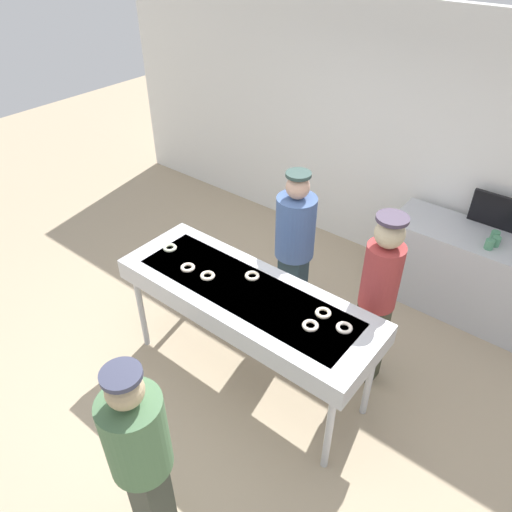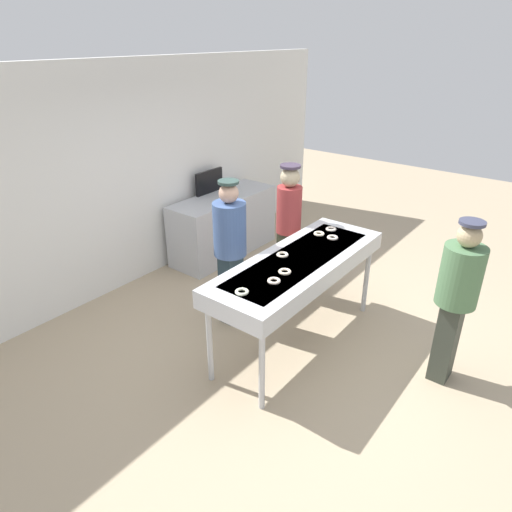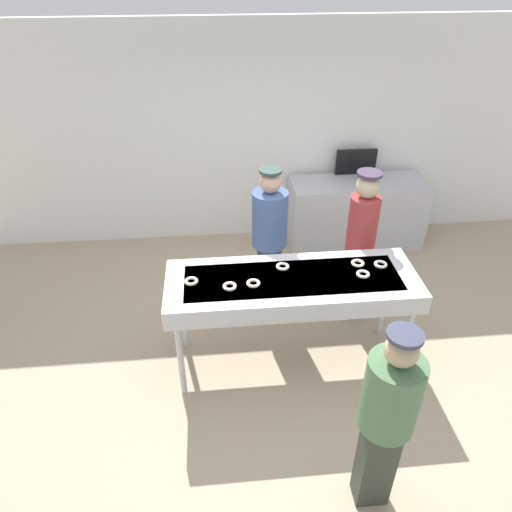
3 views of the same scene
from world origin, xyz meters
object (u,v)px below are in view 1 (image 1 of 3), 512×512
(worker_baker, at_px, (295,243))
(paper_cup_0, at_px, (496,241))
(sugar_donut_3, at_px, (310,326))
(sugar_donut_2, at_px, (188,268))
(sugar_donut_1, at_px, (252,276))
(prep_counter, at_px, (473,276))
(paper_cup_1, at_px, (495,236))
(sugar_donut_5, at_px, (170,248))
(paper_cup_2, at_px, (489,244))
(menu_display, at_px, (499,212))
(customer_waiting, at_px, (140,453))
(sugar_donut_0, at_px, (208,276))
(sugar_donut_6, at_px, (344,328))
(fryer_conveyor, at_px, (246,299))
(worker_assistant, at_px, (378,295))
(sugar_donut_4, at_px, (323,313))

(worker_baker, bearing_deg, paper_cup_0, -151.00)
(sugar_donut_3, bearing_deg, sugar_donut_2, -176.86)
(sugar_donut_1, relative_size, paper_cup_0, 1.29)
(prep_counter, relative_size, paper_cup_1, 18.71)
(sugar_donut_5, xyz_separation_m, paper_cup_2, (2.18, 1.94, -0.07))
(sugar_donut_5, distance_m, worker_baker, 1.13)
(menu_display, bearing_deg, customer_waiting, -102.27)
(paper_cup_0, xyz_separation_m, menu_display, (-0.10, 0.33, 0.12))
(sugar_donut_0, height_order, sugar_donut_1, same)
(sugar_donut_1, xyz_separation_m, prep_counter, (1.29, 1.95, -0.57))
(sugar_donut_6, height_order, customer_waiting, customer_waiting)
(fryer_conveyor, height_order, sugar_donut_0, sugar_donut_0)
(customer_waiting, xyz_separation_m, paper_cup_1, (0.90, 3.56, 0.01))
(sugar_donut_2, xyz_separation_m, worker_assistant, (1.37, 0.77, -0.09))
(sugar_donut_2, height_order, paper_cup_2, sugar_donut_2)
(worker_assistant, bearing_deg, worker_baker, -16.59)
(sugar_donut_3, bearing_deg, sugar_donut_1, 164.98)
(sugar_donut_5, distance_m, customer_waiting, 1.93)
(paper_cup_0, bearing_deg, paper_cup_1, 110.90)
(worker_baker, bearing_deg, prep_counter, -147.29)
(worker_baker, relative_size, menu_display, 3.16)
(sugar_donut_6, bearing_deg, paper_cup_0, 75.68)
(paper_cup_2, bearing_deg, paper_cup_1, 91.44)
(sugar_donut_1, bearing_deg, paper_cup_2, 52.90)
(sugar_donut_6, bearing_deg, sugar_donut_5, -176.85)
(sugar_donut_5, distance_m, sugar_donut_6, 1.72)
(sugar_donut_5, bearing_deg, sugar_donut_2, -17.70)
(sugar_donut_3, bearing_deg, menu_display, 76.12)
(customer_waiting, xyz_separation_m, prep_counter, (0.83, 3.54, -0.49))
(sugar_donut_5, distance_m, worker_assistant, 1.83)
(sugar_donut_0, relative_size, sugar_donut_6, 1.00)
(sugar_donut_0, distance_m, prep_counter, 2.75)
(customer_waiting, bearing_deg, prep_counter, 93.24)
(sugar_donut_4, bearing_deg, fryer_conveyor, -166.91)
(paper_cup_2, bearing_deg, menu_display, 99.93)
(sugar_donut_3, height_order, paper_cup_0, sugar_donut_3)
(fryer_conveyor, distance_m, worker_baker, 0.84)
(sugar_donut_6, bearing_deg, worker_assistant, 91.46)
(sugar_donut_6, bearing_deg, sugar_donut_2, -171.83)
(sugar_donut_0, relative_size, customer_waiting, 0.07)
(fryer_conveyor, relative_size, sugar_donut_6, 18.42)
(prep_counter, distance_m, paper_cup_1, 0.51)
(fryer_conveyor, height_order, prep_counter, fryer_conveyor)
(worker_baker, bearing_deg, paper_cup_2, -152.49)
(worker_baker, height_order, paper_cup_0, worker_baker)
(sugar_donut_5, relative_size, customer_waiting, 0.07)
(paper_cup_1, bearing_deg, fryer_conveyor, -121.13)
(sugar_donut_3, distance_m, customer_waiting, 1.43)
(sugar_donut_1, distance_m, paper_cup_2, 2.25)
(fryer_conveyor, relative_size, sugar_donut_2, 18.42)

